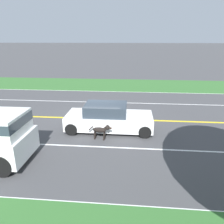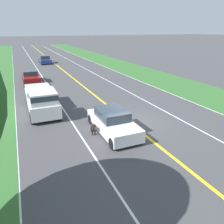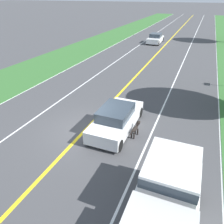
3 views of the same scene
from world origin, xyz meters
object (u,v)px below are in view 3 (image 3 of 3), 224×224
(ego_car, at_px, (116,119))
(oncoming_car, at_px, (155,39))
(pickup_truck, at_px, (162,216))
(dog, at_px, (136,128))

(ego_car, relative_size, oncoming_car, 1.04)
(oncoming_car, bearing_deg, pickup_truck, 102.68)
(dog, height_order, oncoming_car, oncoming_car)
(dog, height_order, pickup_truck, pickup_truck)
(dog, xyz_separation_m, oncoming_car, (-4.43, 24.87, 0.17))
(ego_car, bearing_deg, pickup_truck, -56.59)
(dog, relative_size, oncoming_car, 0.27)
(dog, distance_m, pickup_truck, 5.59)
(ego_car, distance_m, pickup_truck, 6.33)
(dog, relative_size, pickup_truck, 0.20)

